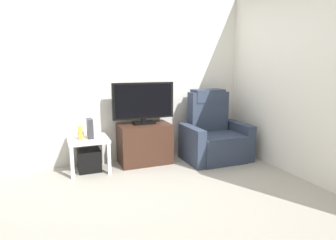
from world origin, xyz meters
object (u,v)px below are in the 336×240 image
at_px(tv_stand, 145,143).
at_px(subwoofer_box, 89,160).
at_px(side_table, 88,143).
at_px(game_console, 90,128).
at_px(book_upright, 80,133).
at_px(recliner_armchair, 214,136).
at_px(television, 144,102).

height_order(tv_stand, subwoofer_box, tv_stand).
bearing_deg(tv_stand, side_table, -177.28).
distance_m(tv_stand, game_console, 0.84).
relative_size(side_table, game_console, 2.01).
bearing_deg(book_upright, recliner_armchair, -4.24).
bearing_deg(book_upright, game_console, 12.53).
height_order(television, recliner_armchair, television).
bearing_deg(tv_stand, television, 90.00).
relative_size(television, recliner_armchair, 0.86).
distance_m(recliner_armchair, book_upright, 2.01).
bearing_deg(television, book_upright, -175.18).
distance_m(subwoofer_box, book_upright, 0.41).
bearing_deg(game_console, side_table, -164.05).
bearing_deg(recliner_armchair, subwoofer_box, 170.82).
height_order(recliner_armchair, book_upright, recliner_armchair).
bearing_deg(side_table, television, 4.02).
height_order(television, game_console, television).
height_order(television, book_upright, television).
relative_size(tv_stand, television, 0.82).
height_order(recliner_armchair, game_console, recliner_armchair).
bearing_deg(game_console, subwoofer_box, -164.05).
bearing_deg(book_upright, television, 4.82).
bearing_deg(subwoofer_box, book_upright, -168.69).
relative_size(television, subwoofer_box, 3.04).
distance_m(recliner_armchair, game_console, 1.88).
relative_size(subwoofer_box, book_upright, 1.77).
bearing_deg(subwoofer_box, side_table, 135.00).
xyz_separation_m(tv_stand, side_table, (-0.82, -0.04, 0.09)).
height_order(tv_stand, television, television).
distance_m(book_upright, game_console, 0.15).
bearing_deg(side_table, recliner_armchair, -5.07).
xyz_separation_m(book_upright, game_console, (0.14, 0.03, 0.05)).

